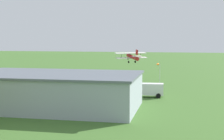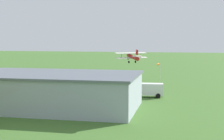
{
  "view_description": "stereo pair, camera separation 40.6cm",
  "coord_description": "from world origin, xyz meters",
  "px_view_note": "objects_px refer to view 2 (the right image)",
  "views": [
    {
      "loc": [
        -17.26,
        87.24,
        12.05
      ],
      "look_at": [
        -0.84,
        9.97,
        4.56
      ],
      "focal_mm": 54.4,
      "sensor_mm": 36.0,
      "label": 1
    },
    {
      "loc": [
        -17.66,
        87.15,
        12.05
      ],
      "look_at": [
        -0.84,
        9.97,
        4.56
      ],
      "focal_mm": 54.4,
      "sensor_mm": 36.0,
      "label": 2
    }
  ],
  "objects_px": {
    "car_green": "(17,89)",
    "windsock": "(158,66)",
    "hangar": "(54,91)",
    "person_crossing_taxiway": "(64,87)",
    "person_by_parked_cars": "(47,87)",
    "biplane": "(132,56)",
    "person_near_hangar_door": "(20,87)",
    "truck_box_grey": "(146,89)"
  },
  "relations": [
    {
      "from": "hangar",
      "to": "person_by_parked_cars",
      "type": "height_order",
      "value": "hangar"
    },
    {
      "from": "truck_box_grey",
      "to": "hangar",
      "type": "bearing_deg",
      "value": 45.2
    },
    {
      "from": "person_by_parked_cars",
      "to": "biplane",
      "type": "bearing_deg",
      "value": -139.91
    },
    {
      "from": "person_crossing_taxiway",
      "to": "biplane",
      "type": "bearing_deg",
      "value": -135.0
    },
    {
      "from": "person_crossing_taxiway",
      "to": "person_by_parked_cars",
      "type": "height_order",
      "value": "person_by_parked_cars"
    },
    {
      "from": "person_crossing_taxiway",
      "to": "windsock",
      "type": "bearing_deg",
      "value": -144.81
    },
    {
      "from": "hangar",
      "to": "person_crossing_taxiway",
      "type": "distance_m",
      "value": 19.95
    },
    {
      "from": "car_green",
      "to": "windsock",
      "type": "height_order",
      "value": "windsock"
    },
    {
      "from": "truck_box_grey",
      "to": "person_by_parked_cars",
      "type": "distance_m",
      "value": 23.69
    },
    {
      "from": "person_by_parked_cars",
      "to": "windsock",
      "type": "relative_size",
      "value": 0.32
    },
    {
      "from": "biplane",
      "to": "person_crossing_taxiway",
      "type": "distance_m",
      "value": 20.44
    },
    {
      "from": "biplane",
      "to": "truck_box_grey",
      "type": "height_order",
      "value": "biplane"
    },
    {
      "from": "hangar",
      "to": "biplane",
      "type": "distance_m",
      "value": 34.16
    },
    {
      "from": "person_by_parked_cars",
      "to": "person_near_hangar_door",
      "type": "height_order",
      "value": "person_by_parked_cars"
    },
    {
      "from": "person_near_hangar_door",
      "to": "windsock",
      "type": "relative_size",
      "value": 0.3
    },
    {
      "from": "truck_box_grey",
      "to": "person_near_hangar_door",
      "type": "bearing_deg",
      "value": -5.7
    },
    {
      "from": "person_crossing_taxiway",
      "to": "windsock",
      "type": "xyz_separation_m",
      "value": [
        -20.31,
        -14.32,
        4.01
      ]
    },
    {
      "from": "windsock",
      "to": "hangar",
      "type": "bearing_deg",
      "value": 65.87
    },
    {
      "from": "person_by_parked_cars",
      "to": "person_near_hangar_door",
      "type": "xyz_separation_m",
      "value": [
        6.23,
        0.78,
        -0.06
      ]
    },
    {
      "from": "truck_box_grey",
      "to": "person_crossing_taxiway",
      "type": "height_order",
      "value": "truck_box_grey"
    },
    {
      "from": "car_green",
      "to": "person_by_parked_cars",
      "type": "bearing_deg",
      "value": -129.98
    },
    {
      "from": "biplane",
      "to": "person_by_parked_cars",
      "type": "distance_m",
      "value": 23.84
    },
    {
      "from": "biplane",
      "to": "car_green",
      "type": "bearing_deg",
      "value": 42.4
    },
    {
      "from": "biplane",
      "to": "person_by_parked_cars",
      "type": "relative_size",
      "value": 4.69
    },
    {
      "from": "hangar",
      "to": "car_green",
      "type": "height_order",
      "value": "hangar"
    },
    {
      "from": "truck_box_grey",
      "to": "windsock",
      "type": "xyz_separation_m",
      "value": [
        -0.77,
        -19.13,
        3.32
      ]
    },
    {
      "from": "biplane",
      "to": "truck_box_grey",
      "type": "xyz_separation_m",
      "value": [
        -5.8,
        18.54,
        -5.68
      ]
    },
    {
      "from": "biplane",
      "to": "person_near_hangar_door",
      "type": "relative_size",
      "value": 5.02
    },
    {
      "from": "biplane",
      "to": "truck_box_grey",
      "type": "relative_size",
      "value": 1.15
    },
    {
      "from": "hangar",
      "to": "truck_box_grey",
      "type": "relative_size",
      "value": 4.03
    },
    {
      "from": "hangar",
      "to": "person_near_hangar_door",
      "type": "xyz_separation_m",
      "value": [
        15.41,
        -17.26,
        -2.2
      ]
    },
    {
      "from": "person_crossing_taxiway",
      "to": "person_near_hangar_door",
      "type": "bearing_deg",
      "value": 10.38
    },
    {
      "from": "hangar",
      "to": "biplane",
      "type": "height_order",
      "value": "biplane"
    },
    {
      "from": "biplane",
      "to": "hangar",
      "type": "bearing_deg",
      "value": 75.65
    },
    {
      "from": "hangar",
      "to": "windsock",
      "type": "xyz_separation_m",
      "value": [
        -14.97,
        -33.43,
        1.87
      ]
    },
    {
      "from": "biplane",
      "to": "person_crossing_taxiway",
      "type": "xyz_separation_m",
      "value": [
        13.73,
        13.73,
        -6.37
      ]
    },
    {
      "from": "car_green",
      "to": "person_by_parked_cars",
      "type": "height_order",
      "value": "person_by_parked_cars"
    },
    {
      "from": "truck_box_grey",
      "to": "person_by_parked_cars",
      "type": "relative_size",
      "value": 4.08
    },
    {
      "from": "windsock",
      "to": "biplane",
      "type": "bearing_deg",
      "value": 5.12
    },
    {
      "from": "truck_box_grey",
      "to": "person_by_parked_cars",
      "type": "xyz_separation_m",
      "value": [
        23.38,
        -3.74,
        -0.68
      ]
    },
    {
      "from": "hangar",
      "to": "car_green",
      "type": "bearing_deg",
      "value": -42.88
    },
    {
      "from": "biplane",
      "to": "person_near_hangar_door",
      "type": "xyz_separation_m",
      "value": [
        23.81,
        15.58,
        -6.43
      ]
    }
  ]
}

